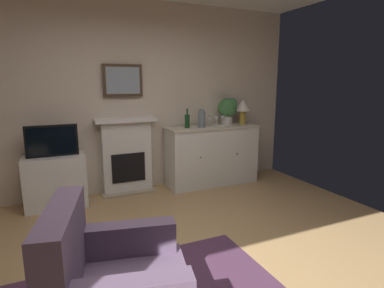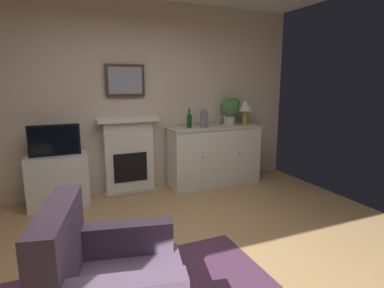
{
  "view_description": "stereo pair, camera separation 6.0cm",
  "coord_description": "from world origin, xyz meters",
  "views": [
    {
      "loc": [
        -1.01,
        -2.15,
        1.6
      ],
      "look_at": [
        0.22,
        0.6,
        1.0
      ],
      "focal_mm": 28.97,
      "sensor_mm": 36.0,
      "label": 1
    },
    {
      "loc": [
        -0.96,
        -2.17,
        1.6
      ],
      "look_at": [
        0.22,
        0.6,
        1.0
      ],
      "focal_mm": 28.97,
      "sensor_mm": 36.0,
      "label": 2
    }
  ],
  "objects": [
    {
      "name": "fireplace_unit",
      "position": [
        -0.08,
        2.25,
        0.55
      ],
      "size": [
        0.87,
        0.3,
        1.1
      ],
      "color": "white",
      "rests_on": "ground_plane"
    },
    {
      "name": "table_lamp",
      "position": [
        1.78,
        2.08,
        1.21
      ],
      "size": [
        0.26,
        0.26,
        0.4
      ],
      "color": "#B79338",
      "rests_on": "sideboard_cabinet"
    },
    {
      "name": "framed_picture",
      "position": [
        -0.08,
        2.3,
        1.63
      ],
      "size": [
        0.55,
        0.04,
        0.45
      ],
      "color": "#473323"
    },
    {
      "name": "wine_glass_left",
      "position": [
        1.17,
        2.08,
        1.05
      ],
      "size": [
        0.07,
        0.07,
        0.16
      ],
      "color": "silver",
      "rests_on": "sideboard_cabinet"
    },
    {
      "name": "wine_bottle",
      "position": [
        0.81,
        2.08,
        1.04
      ],
      "size": [
        0.08,
        0.08,
        0.29
      ],
      "color": "#193F1E",
      "rests_on": "sideboard_cabinet"
    },
    {
      "name": "tv_set",
      "position": [
        -1.05,
        2.07,
        0.88
      ],
      "size": [
        0.62,
        0.07,
        0.4
      ],
      "color": "black",
      "rests_on": "tv_cabinet"
    },
    {
      "name": "vase_decorative",
      "position": [
        1.02,
        2.03,
        1.07
      ],
      "size": [
        0.11,
        0.11,
        0.28
      ],
      "color": "slate",
      "rests_on": "sideboard_cabinet"
    },
    {
      "name": "sideboard_cabinet",
      "position": [
        1.24,
        2.08,
        0.47
      ],
      "size": [
        1.47,
        0.49,
        0.93
      ],
      "color": "white",
      "rests_on": "ground_plane"
    },
    {
      "name": "wall_rear",
      "position": [
        0.0,
        2.38,
        1.38
      ],
      "size": [
        5.34,
        0.06,
        2.75
      ],
      "primitive_type": "cube",
      "color": "beige",
      "rests_on": "ground_plane"
    },
    {
      "name": "tv_cabinet",
      "position": [
        -1.05,
        2.09,
        0.34
      ],
      "size": [
        0.75,
        0.42,
        0.68
      ],
      "color": "white",
      "rests_on": "ground_plane"
    },
    {
      "name": "ground_plane",
      "position": [
        0.0,
        0.0,
        -0.05
      ],
      "size": [
        5.34,
        4.82,
        0.1
      ],
      "primitive_type": "cube",
      "color": "tan",
      "rests_on": "ground"
    },
    {
      "name": "wine_glass_center",
      "position": [
        1.28,
        2.03,
        1.05
      ],
      "size": [
        0.07,
        0.07,
        0.16
      ],
      "color": "silver",
      "rests_on": "sideboard_cabinet"
    },
    {
      "name": "wine_glass_right",
      "position": [
        1.39,
        2.04,
        1.05
      ],
      "size": [
        0.07,
        0.07,
        0.16
      ],
      "color": "silver",
      "rests_on": "sideboard_cabinet"
    },
    {
      "name": "potted_plant_small",
      "position": [
        1.54,
        2.12,
        1.19
      ],
      "size": [
        0.3,
        0.3,
        0.43
      ],
      "color": "beige",
      "rests_on": "sideboard_cabinet"
    },
    {
      "name": "armchair",
      "position": [
        -0.77,
        -0.44,
        0.38
      ],
      "size": [
        0.95,
        0.92,
        0.92
      ],
      "color": "#604C66",
      "rests_on": "ground_plane"
    }
  ]
}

